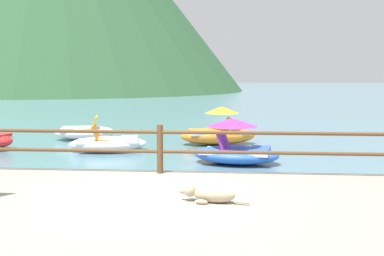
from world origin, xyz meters
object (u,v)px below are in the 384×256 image
object	(u,v)px
pedal_boat_1	(236,148)
pedal_boat_5	(218,132)
pedal_boat_7	(85,132)
dog_resting	(210,194)
pedal_boat_0	(109,143)

from	to	relation	value
pedal_boat_1	pedal_boat_5	size ratio (longest dim) A/B	0.89
pedal_boat_5	pedal_boat_7	world-z (taller)	pedal_boat_5
dog_resting	pedal_boat_1	world-z (taller)	pedal_boat_1
pedal_boat_7	pedal_boat_5	bearing A→B (deg)	-9.27
dog_resting	pedal_boat_0	distance (m)	7.73
pedal_boat_5	pedal_boat_7	bearing A→B (deg)	170.73
pedal_boat_0	pedal_boat_5	xyz separation A→B (m)	(3.29, 1.66, 0.17)
pedal_boat_0	pedal_boat_1	distance (m)	4.21
pedal_boat_1	pedal_boat_7	size ratio (longest dim) A/B	1.03
dog_resting	pedal_boat_0	world-z (taller)	pedal_boat_0
pedal_boat_5	pedal_boat_1	bearing A→B (deg)	-80.64
pedal_boat_1	pedal_boat_5	distance (m)	3.40
pedal_boat_1	pedal_boat_5	world-z (taller)	pedal_boat_5
dog_resting	pedal_boat_7	bearing A→B (deg)	117.63
pedal_boat_0	pedal_boat_1	world-z (taller)	pedal_boat_1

